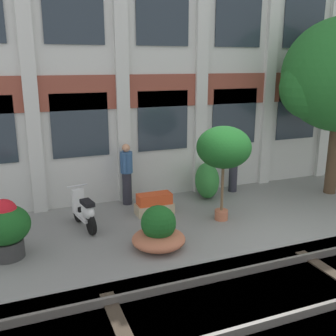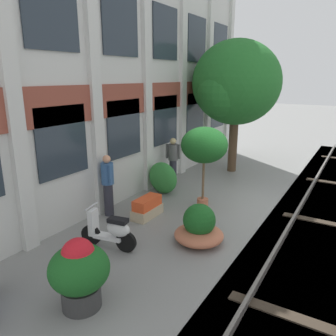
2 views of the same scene
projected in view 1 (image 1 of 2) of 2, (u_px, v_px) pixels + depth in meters
name	position (u px, v px, depth m)	size (l,w,h in m)	color
ground_plane	(254.00, 227.00, 9.51)	(80.00, 80.00, 0.00)	gray
apartment_facade	(198.00, 43.00, 11.33)	(14.49, 0.64, 8.85)	silver
rail_tracks	(330.00, 285.00, 7.29)	(22.13, 2.80, 0.43)	#423F3A
potted_plant_wide_bowl	(159.00, 232.00, 8.41)	(1.16, 1.16, 0.94)	#B76647
potted_plant_square_trough	(154.00, 204.00, 10.31)	(0.99, 0.44, 0.55)	tan
potted_plant_glazed_jar	(5.00, 227.00, 7.88)	(1.01, 1.01, 1.25)	#333333
potted_plant_terracotta_small	(224.00, 148.00, 9.52)	(1.34, 1.34, 2.39)	#B76647
scooter_second_parked	(85.00, 212.00, 9.33)	(0.55, 1.37, 0.98)	black
resident_by_doorway	(234.00, 163.00, 11.96)	(0.34, 0.50, 1.67)	#282833
resident_watching_tracks	(127.00, 172.00, 10.86)	(0.34, 0.47, 1.73)	#282833
topiary_hedge	(207.00, 180.00, 11.54)	(1.21, 0.70, 1.03)	#2D7A33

